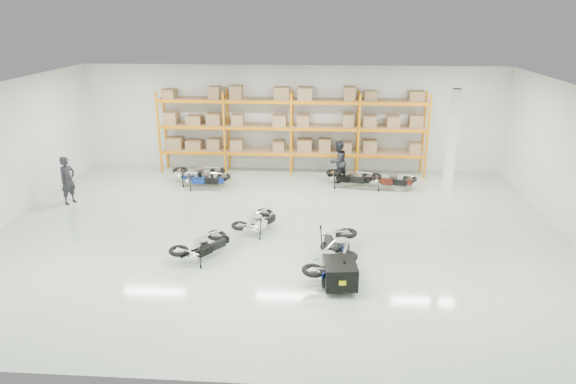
# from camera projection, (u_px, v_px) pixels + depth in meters

# --- Properties ---
(room) EXTENTS (18.00, 18.00, 18.00)m
(room) POSITION_uv_depth(u_px,v_px,m) (278.00, 164.00, 15.51)
(room) COLOR #ABBEAD
(room) RESTS_ON ground
(pallet_rack) EXTENTS (11.28, 0.98, 3.62)m
(pallet_rack) POSITION_uv_depth(u_px,v_px,m) (292.00, 121.00, 21.57)
(pallet_rack) COLOR orange
(pallet_rack) RESTS_ON ground
(structural_column) EXTENTS (0.25, 0.25, 4.50)m
(structural_column) POSITION_uv_depth(u_px,v_px,m) (449.00, 163.00, 15.64)
(structural_column) COLOR white
(structural_column) RESTS_ON ground
(moto_blue_centre) EXTENTS (1.38, 1.96, 1.15)m
(moto_blue_centre) POSITION_uv_depth(u_px,v_px,m) (330.00, 256.00, 13.48)
(moto_blue_centre) COLOR #07114B
(moto_blue_centre) RESTS_ON ground
(moto_silver_left) EXTENTS (1.45, 1.75, 1.01)m
(moto_silver_left) POSITION_uv_depth(u_px,v_px,m) (257.00, 218.00, 16.14)
(moto_silver_left) COLOR silver
(moto_silver_left) RESTS_ON ground
(moto_black_far_left) EXTENTS (1.64, 1.80, 1.06)m
(moto_black_far_left) POSITION_uv_depth(u_px,v_px,m) (203.00, 242.00, 14.41)
(moto_black_far_left) COLOR black
(moto_black_far_left) RESTS_ON ground
(moto_touring_right) EXTENTS (1.00, 1.88, 1.19)m
(moto_touring_right) POSITION_uv_depth(u_px,v_px,m) (339.00, 241.00, 14.33)
(moto_touring_right) COLOR black
(moto_touring_right) RESTS_ON ground
(trailer) EXTENTS (0.89, 1.71, 0.71)m
(trailer) POSITION_uv_depth(u_px,v_px,m) (340.00, 273.00, 12.88)
(trailer) COLOR black
(trailer) RESTS_ON ground
(moto_back_a) EXTENTS (1.73, 0.92, 1.09)m
(moto_back_a) POSITION_uv_depth(u_px,v_px,m) (205.00, 176.00, 20.15)
(moto_back_a) COLOR navy
(moto_back_a) RESTS_ON ground
(moto_back_b) EXTENTS (1.88, 0.98, 1.19)m
(moto_back_b) POSITION_uv_depth(u_px,v_px,m) (198.00, 170.00, 20.67)
(moto_back_b) COLOR silver
(moto_back_b) RESTS_ON ground
(moto_back_c) EXTENTS (1.94, 1.32, 1.14)m
(moto_back_c) POSITION_uv_depth(u_px,v_px,m) (350.00, 174.00, 20.30)
(moto_back_c) COLOR black
(moto_back_c) RESTS_ON ground
(moto_back_d) EXTENTS (1.76, 1.10, 1.06)m
(moto_back_d) POSITION_uv_depth(u_px,v_px,m) (392.00, 177.00, 20.04)
(moto_back_d) COLOR #44150D
(moto_back_d) RESTS_ON ground
(person_left) EXTENTS (0.63, 0.75, 1.75)m
(person_left) POSITION_uv_depth(u_px,v_px,m) (68.00, 180.00, 18.44)
(person_left) COLOR black
(person_left) RESTS_ON ground
(person_back) EXTENTS (1.05, 1.05, 1.73)m
(person_back) POSITION_uv_depth(u_px,v_px,m) (338.00, 162.00, 20.78)
(person_back) COLOR black
(person_back) RESTS_ON ground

